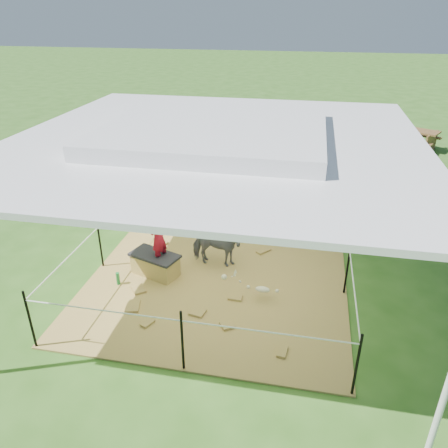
% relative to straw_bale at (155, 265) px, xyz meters
% --- Properties ---
extents(ground, '(90.00, 90.00, 0.00)m').
position_rel_straw_bale_xyz_m(ground, '(1.16, 0.07, -0.22)').
color(ground, '#2D5919').
rests_on(ground, ground).
extents(hay_patch, '(4.60, 4.60, 0.03)m').
position_rel_straw_bale_xyz_m(hay_patch, '(1.16, 0.07, -0.20)').
color(hay_patch, brown).
rests_on(hay_patch, ground).
extents(canopy_tent, '(6.30, 6.30, 2.90)m').
position_rel_straw_bale_xyz_m(canopy_tent, '(1.16, 0.07, 2.48)').
color(canopy_tent, silver).
rests_on(canopy_tent, ground).
extents(rope_fence, '(4.54, 4.54, 1.00)m').
position_rel_straw_bale_xyz_m(rope_fence, '(1.16, 0.07, 0.43)').
color(rope_fence, black).
rests_on(rope_fence, ground).
extents(straw_bale, '(0.93, 0.67, 0.37)m').
position_rel_straw_bale_xyz_m(straw_bale, '(0.00, 0.00, 0.00)').
color(straw_bale, '#AB873E').
rests_on(straw_bale, hay_patch).
extents(dark_cloth, '(1.00, 0.74, 0.05)m').
position_rel_straw_bale_xyz_m(dark_cloth, '(0.00, 0.00, 0.21)').
color(dark_cloth, black).
rests_on(dark_cloth, straw_bale).
extents(woman, '(0.35, 0.43, 1.01)m').
position_rel_straw_bale_xyz_m(woman, '(0.10, 0.00, 0.69)').
color(woman, '#AA1022').
rests_on(woman, straw_bale).
extents(green_bottle, '(0.08, 0.08, 0.23)m').
position_rel_straw_bale_xyz_m(green_bottle, '(-0.55, -0.45, -0.07)').
color(green_bottle, '#1A7832').
rests_on(green_bottle, hay_patch).
extents(pony, '(0.99, 0.47, 0.83)m').
position_rel_straw_bale_xyz_m(pony, '(1.04, 0.51, 0.23)').
color(pony, '#515157').
rests_on(pony, hay_patch).
extents(pink_hat, '(0.26, 0.26, 0.12)m').
position_rel_straw_bale_xyz_m(pink_hat, '(1.04, 0.51, 0.70)').
color(pink_hat, pink).
rests_on(pink_hat, pony).
extents(foal, '(0.80, 0.48, 0.43)m').
position_rel_straw_bale_xyz_m(foal, '(2.03, -0.39, 0.03)').
color(foal, beige).
rests_on(foal, hay_patch).
extents(trash_barrel, '(0.68, 0.68, 0.90)m').
position_rel_straw_bale_xyz_m(trash_barrel, '(5.49, 6.24, 0.23)').
color(trash_barrel, '#1836B6').
rests_on(trash_barrel, ground).
extents(picnic_table_near, '(1.88, 1.62, 0.66)m').
position_rel_straw_bale_xyz_m(picnic_table_near, '(3.18, 8.63, 0.11)').
color(picnic_table_near, brown).
rests_on(picnic_table_near, ground).
extents(picnic_table_far, '(2.02, 1.84, 0.69)m').
position_rel_straw_bale_xyz_m(picnic_table_far, '(6.09, 9.41, 0.13)').
color(picnic_table_far, brown).
rests_on(picnic_table_far, ground).
extents(distant_person, '(0.64, 0.56, 1.11)m').
position_rel_straw_bale_xyz_m(distant_person, '(3.63, 7.30, 0.34)').
color(distant_person, '#3373C1').
rests_on(distant_person, ground).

